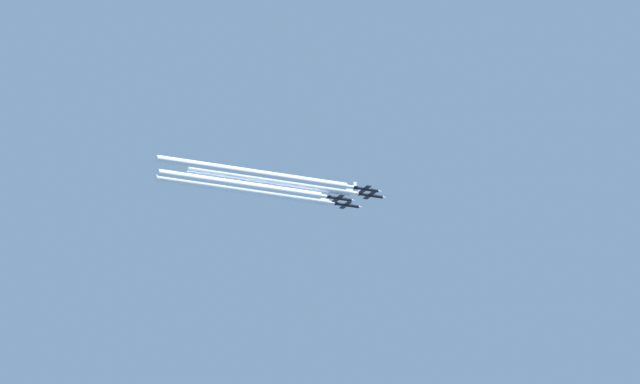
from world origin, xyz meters
The scene contains 8 objects.
jet_lead centered at (0.41, 6.47, 212.97)m, with size 8.26×12.02×2.89m.
jet_left_wingman centered at (-8.97, 0.67, 211.41)m, with size 8.26×12.02×2.89m.
jet_right_wingman centered at (9.38, 0.48, 211.52)m, with size 8.26×12.02×2.89m.
jet_slot centered at (0.59, -6.53, 209.85)m, with size 8.26×12.02×2.89m.
smoke_trail_lead centered at (0.41, -32.72, 212.94)m, with size 2.53×67.42×2.53m.
smoke_trail_left_wingman centered at (-8.97, -40.15, 211.38)m, with size 2.53×70.70×2.53m.
smoke_trail_right_wingman centered at (9.38, -42.98, 211.50)m, with size 2.53×75.97×2.53m.
smoke_trail_slot centered at (0.59, -44.78, 209.83)m, with size 2.53×65.53×2.53m.
Camera 1 is at (520.00, -231.48, 2.78)m, focal length 90.46 mm.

